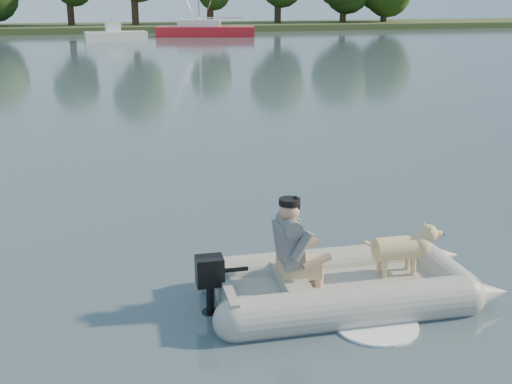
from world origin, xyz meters
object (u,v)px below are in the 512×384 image
object	(u,v)px
dog	(397,252)
motorboat	(115,29)
dinghy	(349,252)
sailboat	(205,30)
man	(291,241)

from	to	relation	value
dog	motorboat	distance (m)	45.65
dinghy	motorboat	bearing A→B (deg)	92.59
dog	sailboat	xyz separation A→B (m)	(7.51, 49.90, -0.01)
motorboat	man	bearing A→B (deg)	-94.53
dog	motorboat	size ratio (longest dim) A/B	0.19
dog	motorboat	xyz separation A→B (m)	(-0.34, 45.65, 0.42)
dinghy	dog	world-z (taller)	dinghy
dog	sailboat	distance (m)	50.46
motorboat	sailboat	distance (m)	8.93
motorboat	dinghy	bearing A→B (deg)	-93.66
dinghy	motorboat	size ratio (longest dim) A/B	0.92
man	sailboat	world-z (taller)	sailboat
motorboat	sailboat	bearing A→B (deg)	25.15
motorboat	sailboat	size ratio (longest dim) A/B	0.42
sailboat	dog	bearing A→B (deg)	-84.72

